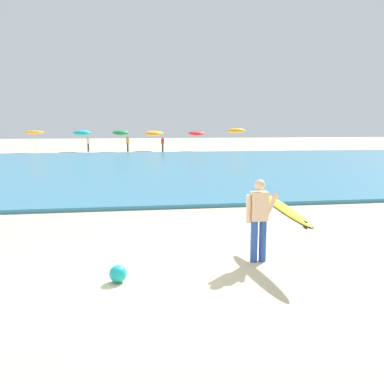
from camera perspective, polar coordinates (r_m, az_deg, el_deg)
ground_plane at (r=8.46m, az=-7.28°, el=-10.49°), size 160.00×160.00×0.00m
sea at (r=27.99m, az=-8.56°, el=3.40°), size 120.00×28.00×0.14m
surfer_with_board at (r=8.82m, az=10.71°, el=-2.76°), size 0.99×2.75×1.73m
beach_umbrella_0 at (r=46.18m, az=-20.61°, el=7.59°), size 1.92×1.93×2.26m
beach_umbrella_1 at (r=46.25m, az=-14.69°, el=7.79°), size 1.85×1.86×2.25m
beach_umbrella_2 at (r=45.55m, az=-9.65°, el=7.95°), size 1.75×1.77×2.29m
beach_umbrella_3 at (r=46.36m, az=-5.17°, el=7.96°), size 2.05×2.08×2.22m
beach_umbrella_4 at (r=45.81m, az=0.64°, el=7.98°), size 1.81×1.83×2.18m
beach_umbrella_5 at (r=46.22m, az=6.05°, el=8.28°), size 1.99×2.01×2.47m
beachgoer_near_row_left at (r=45.46m, az=-13.92°, el=6.39°), size 0.32×0.20×1.58m
beachgoer_near_row_mid at (r=44.56m, az=-4.01°, el=6.59°), size 0.32×0.20×1.58m
beachgoer_near_row_right at (r=44.80m, az=-8.73°, el=6.52°), size 0.32×0.20×1.58m
beach_ball at (r=7.85m, az=-10.02°, el=-10.88°), size 0.32×0.32×0.32m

